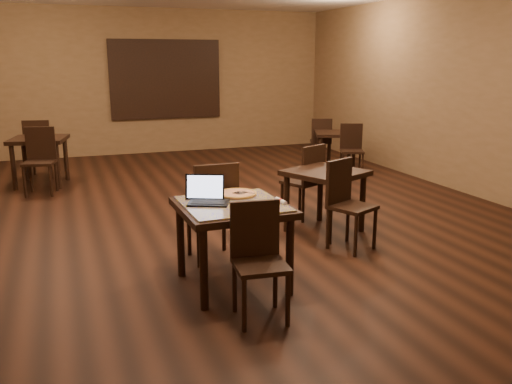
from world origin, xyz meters
name	(u,v)px	position (x,y,z in m)	size (l,w,h in m)	color
ground	(205,214)	(0.00, 0.00, 0.00)	(10.00, 10.00, 0.00)	black
wall_back	(142,82)	(0.00, 5.00, 1.50)	(8.00, 0.02, 3.00)	brown
wall_front	(512,182)	(0.00, -5.00, 1.50)	(8.00, 0.02, 3.00)	brown
wall_right	(462,92)	(4.00, 0.00, 1.50)	(0.02, 10.00, 3.00)	brown
mural	(166,79)	(0.50, 4.96, 1.55)	(2.34, 0.05, 1.64)	#275C91
tiled_table	(233,214)	(-0.35, -2.32, 0.66)	(0.95, 0.95, 0.76)	black
chair_main_near	(258,253)	(-0.34, -2.94, 0.52)	(0.43, 0.43, 0.91)	black
chair_main_far	(214,207)	(-0.35, -1.71, 0.57)	(0.45, 0.45, 1.02)	black
laptop	(207,195)	(-0.55, -2.22, 0.82)	(0.41, 0.40, 0.24)	black
plate	(263,205)	(-0.13, -2.50, 0.77)	(0.24, 0.24, 0.01)	white
pizza_slice	(263,203)	(-0.13, -2.50, 0.79)	(0.18, 0.18, 0.02)	beige
pizza_pan	(237,195)	(-0.23, -2.08, 0.77)	(0.38, 0.38, 0.01)	silver
pizza_whole	(237,194)	(-0.23, -2.08, 0.78)	(0.37, 0.37, 0.03)	beige
spatula	(240,193)	(-0.21, -2.10, 0.79)	(0.10, 0.24, 0.01)	silver
napkin_roll	(281,201)	(0.05, -2.46, 0.78)	(0.05, 0.17, 0.04)	white
other_table_a	(336,138)	(3.00, 2.02, 0.57)	(0.95, 0.95, 0.69)	black
other_table_a_chair_near	(351,146)	(3.03, 1.50, 0.50)	(0.50, 0.50, 0.89)	black
other_table_a_chair_far	(321,138)	(2.97, 2.54, 0.50)	(0.50, 0.50, 0.89)	black
other_table_b	(39,146)	(-2.03, 2.52, 0.64)	(0.97, 0.97, 0.77)	black
other_table_b_chair_near	(40,157)	(-2.01, 1.94, 0.56)	(0.51, 0.51, 0.99)	black
other_table_b_chair_far	(39,145)	(-2.05, 3.10, 0.56)	(0.51, 0.51, 0.99)	black
other_table_c	(325,181)	(1.13, -1.21, 0.61)	(1.04, 1.04, 0.73)	black
other_table_c_chair_near	(346,199)	(1.09, -1.77, 0.54)	(0.55, 0.55, 0.95)	black
other_table_c_chair_far	(307,177)	(1.16, -0.65, 0.54)	(0.55, 0.55, 0.95)	black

